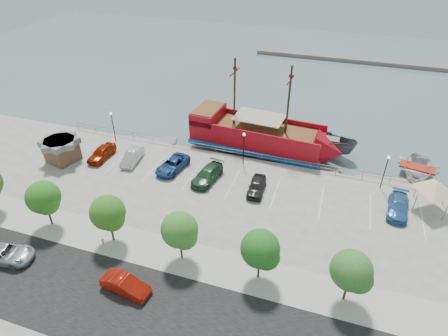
% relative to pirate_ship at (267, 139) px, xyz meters
% --- Properties ---
extents(ground, '(160.00, 160.00, 0.00)m').
position_rel_pirate_ship_xyz_m(ground, '(-1.84, -11.50, -2.14)').
color(ground, slate).
extents(street, '(100.00, 8.00, 0.04)m').
position_rel_pirate_ship_xyz_m(street, '(-1.84, -27.50, -1.13)').
color(street, black).
rests_on(street, land_slab).
extents(sidewalk, '(100.00, 4.00, 0.05)m').
position_rel_pirate_ship_xyz_m(sidewalk, '(-1.84, -21.50, -1.13)').
color(sidewalk, '#B6B5A1').
rests_on(sidewalk, land_slab).
extents(seawall_railing, '(50.00, 0.06, 1.00)m').
position_rel_pirate_ship_xyz_m(seawall_railing, '(-1.84, -3.70, -0.62)').
color(seawall_railing, slate).
rests_on(seawall_railing, land_slab).
extents(far_shore, '(40.00, 3.00, 0.80)m').
position_rel_pirate_ship_xyz_m(far_shore, '(8.16, 43.50, -1.74)').
color(far_shore, slate).
rests_on(far_shore, ground).
extents(pirate_ship, '(20.49, 6.96, 12.80)m').
position_rel_pirate_ship_xyz_m(pirate_ship, '(0.00, 0.00, 0.00)').
color(pirate_ship, '#A00713').
rests_on(pirate_ship, ground).
extents(patrol_boat, '(7.16, 4.79, 2.59)m').
position_rel_pirate_ship_xyz_m(patrol_boat, '(8.14, 2.57, -0.85)').
color(patrol_boat, '#3E434C').
rests_on(patrol_boat, ground).
extents(speedboat, '(6.18, 7.74, 1.43)m').
position_rel_pirate_ship_xyz_m(speedboat, '(18.55, 0.68, -1.43)').
color(speedboat, silver).
rests_on(speedboat, ground).
extents(dock_west, '(7.34, 3.86, 0.40)m').
position_rel_pirate_ship_xyz_m(dock_west, '(-16.02, -2.30, -1.94)').
color(dock_west, gray).
rests_on(dock_west, ground).
extents(dock_mid, '(6.76, 2.27, 0.38)m').
position_rel_pirate_ship_xyz_m(dock_mid, '(6.20, -2.30, -1.95)').
color(dock_mid, gray).
rests_on(dock_mid, ground).
extents(dock_east, '(6.46, 2.52, 0.36)m').
position_rel_pirate_ship_xyz_m(dock_east, '(14.59, -2.30, -1.96)').
color(dock_east, gray).
rests_on(dock_east, ground).
extents(shed, '(4.32, 4.32, 2.95)m').
position_rel_pirate_ship_xyz_m(shed, '(-23.34, -11.29, 0.43)').
color(shed, brown).
rests_on(shed, land_slab).
extents(canopy_tent, '(5.15, 5.15, 3.81)m').
position_rel_pirate_ship_xyz_m(canopy_tent, '(18.80, -7.15, 2.17)').
color(canopy_tent, slate).
rests_on(canopy_tent, land_slab).
extents(street_van, '(5.33, 3.08, 1.40)m').
position_rel_pirate_ship_xyz_m(street_van, '(-17.55, -26.56, -0.45)').
color(street_van, '#949B9F').
rests_on(street_van, street).
extents(street_sedan, '(4.35, 1.94, 1.39)m').
position_rel_pirate_ship_xyz_m(street_sedan, '(-5.70, -26.20, -0.45)').
color(street_sedan, '#A71709').
rests_on(street_sedan, street).
extents(fire_hydrant, '(0.23, 0.23, 0.67)m').
position_rel_pirate_ship_xyz_m(fire_hydrant, '(-10.45, -22.30, -0.78)').
color(fire_hydrant, yellow).
rests_on(fire_hydrant, sidewalk).
extents(lamp_post_left, '(0.36, 0.36, 4.28)m').
position_rel_pirate_ship_xyz_m(lamp_post_left, '(-19.84, -5.00, 1.80)').
color(lamp_post_left, black).
rests_on(lamp_post_left, land_slab).
extents(lamp_post_mid, '(0.36, 0.36, 4.28)m').
position_rel_pirate_ship_xyz_m(lamp_post_mid, '(-1.84, -5.00, 1.80)').
color(lamp_post_mid, black).
rests_on(lamp_post_mid, land_slab).
extents(lamp_post_right, '(0.36, 0.36, 4.28)m').
position_rel_pirate_ship_xyz_m(lamp_post_right, '(14.16, -5.00, 1.80)').
color(lamp_post_right, black).
rests_on(lamp_post_right, land_slab).
extents(tree_b, '(3.30, 3.20, 5.00)m').
position_rel_pirate_ship_xyz_m(tree_b, '(-16.69, -21.57, 2.15)').
color(tree_b, '#473321').
rests_on(tree_b, sidewalk).
extents(tree_c, '(3.30, 3.20, 5.00)m').
position_rel_pirate_ship_xyz_m(tree_c, '(-9.69, -21.57, 2.15)').
color(tree_c, '#473321').
rests_on(tree_c, sidewalk).
extents(tree_d, '(3.30, 3.20, 5.00)m').
position_rel_pirate_ship_xyz_m(tree_d, '(-2.69, -21.57, 2.15)').
color(tree_d, '#473321').
rests_on(tree_d, sidewalk).
extents(tree_e, '(3.30, 3.20, 5.00)m').
position_rel_pirate_ship_xyz_m(tree_e, '(4.31, -21.57, 2.15)').
color(tree_e, '#473321').
rests_on(tree_e, sidewalk).
extents(tree_f, '(3.30, 3.20, 5.00)m').
position_rel_pirate_ship_xyz_m(tree_f, '(11.31, -21.57, 2.15)').
color(tree_f, '#473321').
rests_on(tree_f, sidewalk).
extents(parked_car_a, '(1.89, 4.54, 1.54)m').
position_rel_pirate_ship_xyz_m(parked_car_a, '(-19.06, -9.35, -0.37)').
color(parked_car_a, '#8D2005').
rests_on(parked_car_a, land_slab).
extents(parked_car_b, '(2.07, 4.54, 1.44)m').
position_rel_pirate_ship_xyz_m(parked_car_b, '(-15.01, -8.86, -0.42)').
color(parked_car_b, silver).
rests_on(parked_car_b, land_slab).
extents(parked_car_c, '(3.11, 5.33, 1.39)m').
position_rel_pirate_ship_xyz_m(parked_car_c, '(-9.51, -8.94, -0.45)').
color(parked_car_c, navy).
rests_on(parked_car_c, land_slab).
extents(parked_car_d, '(2.89, 5.44, 1.50)m').
position_rel_pirate_ship_xyz_m(parked_car_d, '(-4.81, -9.65, -0.39)').
color(parked_car_d, '#264C2F').
rests_on(parked_car_d, land_slab).
extents(parked_car_e, '(1.92, 4.30, 1.44)m').
position_rel_pirate_ship_xyz_m(parked_car_e, '(1.10, -9.96, -0.43)').
color(parked_car_e, black).
rests_on(parked_car_e, land_slab).
extents(parked_car_h, '(2.45, 5.05, 1.41)m').
position_rel_pirate_ship_xyz_m(parked_car_h, '(15.73, -8.78, -0.44)').
color(parked_car_h, teal).
rests_on(parked_car_h, land_slab).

